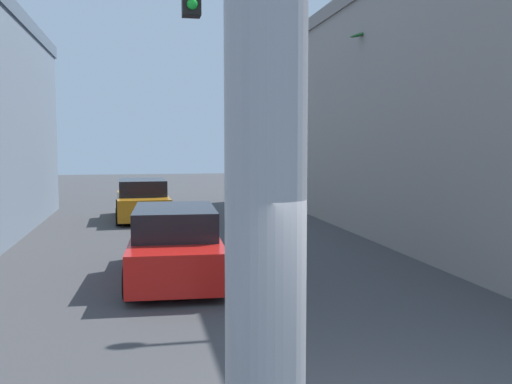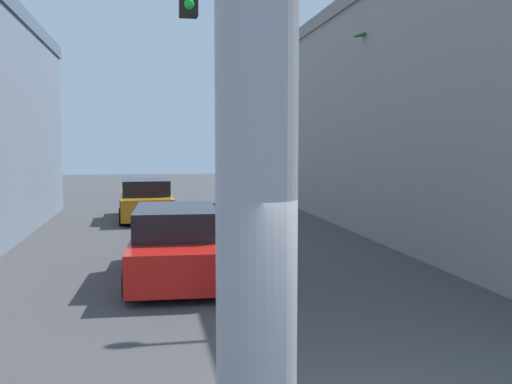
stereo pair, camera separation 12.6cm
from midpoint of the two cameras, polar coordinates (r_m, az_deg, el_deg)
ground_plane at (r=15.02m, az=-3.05°, el=-6.47°), size 84.47×84.47×0.00m
building_right at (r=21.57m, az=20.20°, el=7.41°), size 9.10×24.02×8.03m
street_lamp at (r=13.47m, az=20.91°, el=11.86°), size 2.74×0.28×7.73m
car_lead at (r=12.71m, az=-8.38°, el=-5.21°), size 2.19×4.89×1.56m
car_far at (r=22.76m, az=-11.46°, el=-0.83°), size 2.17×4.76×1.56m
palm_tree_mid_right at (r=18.79m, az=12.38°, el=7.98°), size 2.61×2.46×6.71m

